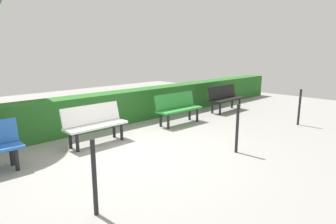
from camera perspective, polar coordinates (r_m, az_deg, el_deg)
name	(u,v)px	position (r m, az deg, el deg)	size (l,w,h in m)	color
ground_plane	(131,152)	(5.97, -7.26, -7.95)	(19.64, 19.64, 0.00)	gray
bench_black	(225,97)	(9.97, 11.22, 2.93)	(1.52, 0.50, 0.86)	black
bench_green	(178,107)	(8.08, 1.96, 1.01)	(1.47, 0.51, 0.86)	#2D8C38
bench_white	(95,122)	(6.55, -14.36, -2.02)	(1.42, 0.49, 0.86)	white
hedge_row	(115,108)	(8.20, -10.49, 0.77)	(15.64, 0.63, 0.90)	#266023
railing_post_near	(299,107)	(8.72, 24.62, 0.87)	(0.06, 0.06, 1.00)	black
railing_post_mid	(237,129)	(5.94, 13.56, -3.23)	(0.06, 0.06, 1.00)	black
railing_post_far	(94,178)	(3.75, -14.40, -12.52)	(0.06, 0.06, 1.00)	black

